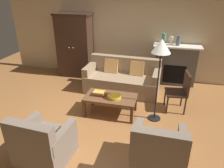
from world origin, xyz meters
TOP-DOWN VIEW (x-y plane):
  - ground_plane at (0.00, 0.00)m, footprint 9.60×9.60m
  - back_wall at (0.00, 2.55)m, footprint 7.20×0.10m
  - fireplace at (1.55, 2.30)m, footprint 1.26×0.48m
  - armoire at (-1.40, 2.22)m, footprint 1.06×0.57m
  - couch at (0.23, 1.48)m, footprint 1.95×0.92m
  - coffee_table at (0.21, 0.31)m, footprint 1.10×0.60m
  - fruit_bowl at (0.30, 0.27)m, footprint 0.29×0.29m
  - book_stack at (-0.04, 0.31)m, footprint 0.26×0.19m
  - mantel_vase_jade at (1.17, 2.28)m, footprint 0.11×0.11m
  - mantel_vase_cream at (1.37, 2.28)m, footprint 0.09×0.09m
  - mantel_vase_slate at (1.55, 2.28)m, footprint 0.10×0.10m
  - armchair_near_left at (-0.46, -1.29)m, footprint 0.82×0.81m
  - armchair_near_right at (1.29, -1.01)m, footprint 0.78×0.77m
  - side_chair_wooden at (1.65, 0.83)m, footprint 0.50×0.50m
  - floor_lamp at (1.16, 0.34)m, footprint 0.36×0.36m

SIDE VIEW (x-z plane):
  - ground_plane at x=0.00m, z-range 0.00..0.00m
  - armchair_near_left at x=-0.46m, z-range -0.12..0.76m
  - armchair_near_right at x=1.29m, z-range -0.12..0.76m
  - couch at x=0.23m, z-range -0.11..0.75m
  - coffee_table at x=0.21m, z-range 0.16..0.58m
  - fruit_bowl at x=0.30m, z-range 0.42..0.47m
  - book_stack at x=-0.04m, z-range 0.42..0.51m
  - side_chair_wooden at x=1.65m, z-range 0.06..0.96m
  - fireplace at x=1.55m, z-range 0.01..1.13m
  - armoire at x=-1.40m, z-range 0.00..1.87m
  - mantel_vase_cream at x=1.37m, z-range 1.12..1.35m
  - mantel_vase_slate at x=1.55m, z-range 1.12..1.38m
  - mantel_vase_jade at x=1.17m, z-range 1.12..1.42m
  - back_wall at x=0.00m, z-range 0.00..2.80m
  - floor_lamp at x=1.16m, z-range 0.62..2.33m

